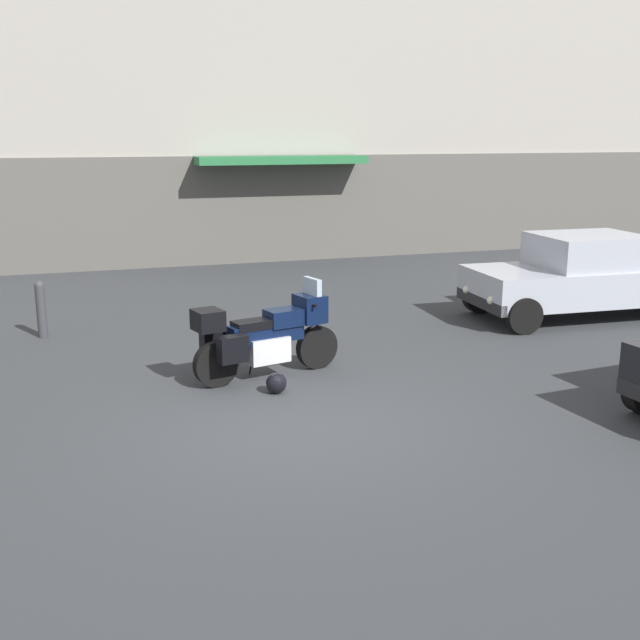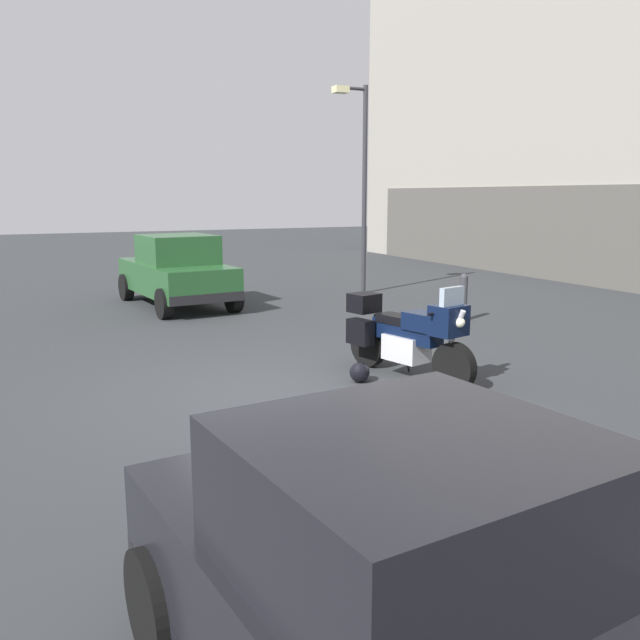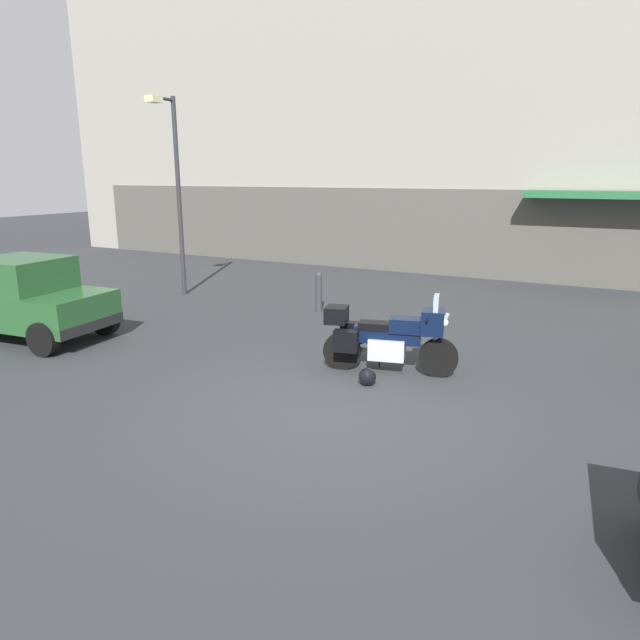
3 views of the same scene
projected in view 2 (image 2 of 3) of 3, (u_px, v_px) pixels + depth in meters
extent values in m
plane|color=#2D3033|center=(276.00, 393.00, 8.52)|extent=(80.00, 80.00, 0.00)
cylinder|color=black|center=(454.00, 367.00, 8.58)|extent=(0.65, 0.29, 0.64)
cylinder|color=black|center=(368.00, 345.00, 9.80)|extent=(0.65, 0.29, 0.64)
cylinder|color=#B7B7BC|center=(454.00, 334.00, 8.51)|extent=(0.33, 0.15, 0.68)
cube|color=#B7B7BC|center=(406.00, 348.00, 9.20)|extent=(0.68, 0.53, 0.36)
cube|color=black|center=(407.00, 331.00, 9.16)|extent=(1.14, 0.54, 0.28)
cube|color=black|center=(423.00, 321.00, 8.90)|extent=(0.59, 0.46, 0.24)
cube|color=black|center=(397.00, 319.00, 9.28)|extent=(0.62, 0.43, 0.12)
cube|color=black|center=(449.00, 320.00, 8.55)|extent=(0.46, 0.51, 0.40)
cube|color=#8C9EAD|center=(452.00, 298.00, 8.47)|extent=(0.17, 0.41, 0.28)
sphere|color=#EAEACC|center=(460.00, 322.00, 8.42)|extent=(0.14, 0.14, 0.14)
cylinder|color=black|center=(444.00, 312.00, 8.60)|extent=(0.19, 0.61, 0.04)
cylinder|color=#B7B7BC|center=(386.00, 347.00, 9.80)|extent=(0.56, 0.22, 0.09)
cube|color=black|center=(388.00, 327.00, 9.84)|extent=(0.44, 0.29, 0.36)
cube|color=black|center=(360.00, 332.00, 9.49)|extent=(0.44, 0.29, 0.36)
cube|color=black|center=(364.00, 303.00, 9.76)|extent=(0.45, 0.48, 0.28)
cylinder|color=black|center=(407.00, 362.00, 9.48)|extent=(0.05, 0.13, 0.29)
sphere|color=black|center=(360.00, 372.00, 8.99)|extent=(0.28, 0.28, 0.28)
cube|color=#235128|center=(176.00, 277.00, 15.11)|extent=(3.94, 2.01, 0.68)
cube|color=#235128|center=(178.00, 249.00, 14.86)|extent=(1.74, 1.66, 0.64)
cube|color=#8C9EAD|center=(167.00, 247.00, 15.49)|extent=(0.20, 1.39, 0.54)
cube|color=#8C9EAD|center=(189.00, 252.00, 14.23)|extent=(0.20, 1.39, 0.51)
cube|color=black|center=(153.00, 279.00, 16.71)|extent=(0.28, 1.64, 0.20)
cube|color=black|center=(207.00, 298.00, 13.60)|extent=(0.28, 1.64, 0.20)
cylinder|color=black|center=(126.00, 287.00, 15.99)|extent=(0.66, 0.28, 0.64)
cylinder|color=black|center=(188.00, 283.00, 16.79)|extent=(0.66, 0.28, 0.64)
cylinder|color=black|center=(164.00, 304.00, 13.56)|extent=(0.66, 0.28, 0.64)
cylinder|color=black|center=(234.00, 298.00, 14.35)|extent=(0.66, 0.28, 0.64)
sphere|color=silver|center=(134.00, 275.00, 16.50)|extent=(0.14, 0.14, 0.14)
sphere|color=silver|center=(169.00, 273.00, 16.96)|extent=(0.14, 0.14, 0.14)
cube|color=black|center=(410.00, 633.00, 2.87)|extent=(3.53, 1.88, 0.64)
cube|color=black|center=(414.00, 501.00, 2.75)|extent=(1.53, 1.56, 0.60)
cube|color=#8C9EAD|center=(537.00, 577.00, 2.21)|extent=(0.19, 1.33, 0.51)
cube|color=#8C9EAD|center=(332.00, 451.00, 3.30)|extent=(0.19, 1.33, 0.48)
cube|color=black|center=(251.00, 522.00, 4.30)|extent=(0.27, 1.56, 0.20)
cylinder|color=black|center=(378.00, 533.00, 4.36)|extent=(0.66, 0.28, 0.64)
cylinder|color=black|center=(159.00, 603.00, 3.61)|extent=(0.66, 0.28, 0.64)
cylinder|color=#2D2D33|center=(364.00, 192.00, 16.75)|extent=(0.12, 0.12, 5.20)
cylinder|color=#2D2D33|center=(353.00, 88.00, 16.14)|extent=(0.08, 0.70, 0.08)
cube|color=beige|center=(341.00, 90.00, 16.00)|extent=(0.28, 0.36, 0.16)
cylinder|color=#333338|center=(463.00, 299.00, 13.33)|extent=(0.16, 0.16, 0.89)
sphere|color=#333338|center=(464.00, 277.00, 13.24)|extent=(0.16, 0.16, 0.16)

